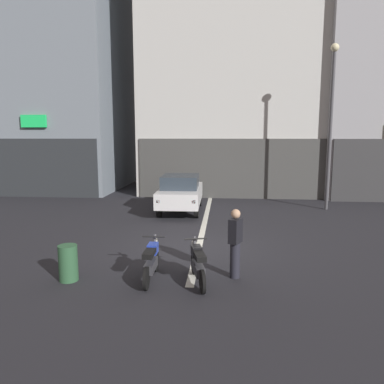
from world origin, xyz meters
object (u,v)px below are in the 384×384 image
object	(u,v)px
car_white_crossing_near	(181,192)
street_lamp	(331,112)
person_by_motorcycles	(235,243)
trash_bin	(68,263)
motorcycle_blue_row_leftmost	(151,261)
motorcycle_black_row_left_mid	(198,264)

from	to	relation	value
car_white_crossing_near	street_lamp	distance (m)	7.57
car_white_crossing_near	street_lamp	bearing A→B (deg)	8.99
person_by_motorcycles	street_lamp	bearing A→B (deg)	63.12
car_white_crossing_near	trash_bin	distance (m)	8.36
person_by_motorcycles	motorcycle_blue_row_leftmost	bearing A→B (deg)	-171.16
motorcycle_black_row_left_mid	motorcycle_blue_row_leftmost	bearing A→B (deg)	175.22
trash_bin	car_white_crossing_near	bearing A→B (deg)	78.39
street_lamp	person_by_motorcycles	distance (m)	10.38
car_white_crossing_near	street_lamp	size ratio (longest dim) A/B	0.57
street_lamp	motorcycle_blue_row_leftmost	bearing A→B (deg)	-125.27
street_lamp	motorcycle_black_row_left_mid	xyz separation A→B (m)	(-5.27, -9.09, -3.95)
car_white_crossing_near	motorcycle_blue_row_leftmost	world-z (taller)	car_white_crossing_near
car_white_crossing_near	motorcycle_black_row_left_mid	xyz separation A→B (m)	(1.35, -8.05, -0.43)
street_lamp	person_by_motorcycles	bearing A→B (deg)	-116.88
motorcycle_black_row_left_mid	trash_bin	bearing A→B (deg)	-177.58
car_white_crossing_near	motorcycle_black_row_left_mid	size ratio (longest dim) A/B	2.52
motorcycle_black_row_left_mid	trash_bin	size ratio (longest dim) A/B	1.93
street_lamp	person_by_motorcycles	world-z (taller)	street_lamp
trash_bin	person_by_motorcycles	bearing A→B (deg)	7.69
street_lamp	motorcycle_blue_row_leftmost	xyz separation A→B (m)	(-6.37, -9.00, -3.95)
car_white_crossing_near	person_by_motorcycles	distance (m)	7.96
motorcycle_blue_row_leftmost	trash_bin	distance (m)	1.94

